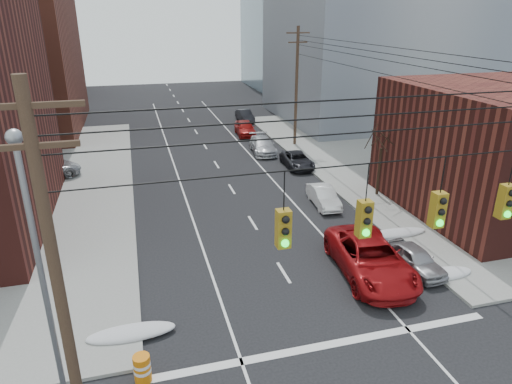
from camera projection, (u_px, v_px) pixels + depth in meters
sidewalk_ne at (506, 150)px, 42.78m from camera, size 40.00×40.00×0.15m
building_office at (379, 9)px, 52.26m from camera, size 22.00×20.00×25.00m
building_glass at (311, 20)px, 76.63m from camera, size 20.00×18.00×22.00m
utility_pole_left at (62, 307)px, 10.42m from camera, size 2.20×0.28×11.00m
utility_pole_far at (296, 85)px, 42.42m from camera, size 2.20×0.28×11.00m
traffic_signals at (402, 212)px, 12.00m from camera, size 17.00×0.42×2.02m
street_light at (38, 259)px, 12.96m from camera, size 0.44×0.44×9.32m
bare_tree at (379, 165)px, 31.39m from camera, size 2.09×2.20×4.93m
snow_nw at (131, 333)px, 18.12m from camera, size 3.50×1.08×0.42m
snow_ne at (444, 274)px, 22.20m from camera, size 3.00×1.08×0.42m
snow_east_far at (395, 234)px, 26.24m from camera, size 4.00×1.08×0.42m
red_pickup at (370, 258)px, 22.25m from camera, size 3.64×6.76×1.80m
parked_car_a at (415, 259)px, 22.73m from camera, size 1.83×3.82×1.26m
parked_car_b at (324, 196)px, 30.45m from camera, size 1.64×3.94×1.27m
parked_car_c at (297, 160)px, 38.04m from camera, size 2.22×4.50×1.23m
parked_car_d at (263, 145)px, 41.96m from camera, size 2.45×5.08×1.43m
parked_car_e at (245, 128)px, 47.92m from camera, size 2.13×4.66×1.55m
parked_car_f at (245, 116)px, 54.26m from camera, size 1.57×4.09×1.33m
lot_car_b at (44, 170)px, 34.89m from camera, size 5.82×4.13×1.47m
construction_barrel at (142, 368)px, 15.84m from camera, size 0.79×0.79×1.07m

